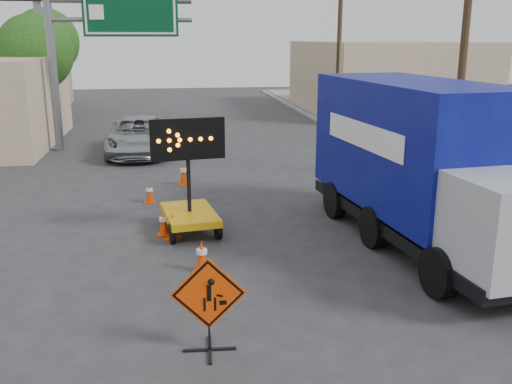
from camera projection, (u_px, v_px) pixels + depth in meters
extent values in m
plane|color=#2D2D30|center=(285.00, 350.00, 9.17)|extent=(100.00, 100.00, 0.00)
cube|color=gray|center=(378.00, 153.00, 24.53)|extent=(0.40, 60.00, 0.12)
cube|color=gray|center=(429.00, 151.00, 24.86)|extent=(4.00, 60.00, 0.15)
cube|color=#C4AF8D|center=(383.00, 76.00, 39.10)|extent=(10.00, 14.00, 4.60)
cylinder|color=slate|center=(53.00, 73.00, 24.48)|extent=(0.36, 0.36, 6.80)
cylinder|color=slate|center=(120.00, 0.00, 24.14)|extent=(6.00, 0.28, 0.28)
cylinder|color=slate|center=(121.00, 20.00, 24.35)|extent=(6.00, 0.20, 0.20)
cube|color=#04391C|center=(130.00, 12.00, 24.21)|extent=(4.00, 0.10, 2.00)
cube|color=silver|center=(130.00, 12.00, 24.15)|extent=(3.80, 0.01, 1.80)
cylinder|color=slate|center=(41.00, 44.00, 31.52)|extent=(0.44, 0.44, 9.00)
cylinder|color=#422C1C|center=(464.00, 49.00, 18.71)|extent=(0.26, 0.26, 9.00)
cylinder|color=#422C1C|center=(339.00, 44.00, 32.06)|extent=(0.26, 0.26, 9.00)
cylinder|color=#422C1C|center=(40.00, 104.00, 28.54)|extent=(0.28, 0.28, 3.25)
sphere|color=#184513|center=(35.00, 52.00, 27.87)|extent=(3.71, 3.71, 3.71)
cylinder|color=#422C1C|center=(50.00, 88.00, 35.97)|extent=(0.28, 0.28, 3.58)
sphere|color=#184513|center=(46.00, 42.00, 35.23)|extent=(4.10, 4.10, 4.10)
cube|color=black|center=(210.00, 350.00, 9.16)|extent=(0.86, 0.11, 0.04)
cube|color=black|center=(210.00, 350.00, 9.16)|extent=(0.11, 0.86, 0.04)
cylinder|color=black|center=(209.00, 332.00, 9.08)|extent=(0.03, 0.03, 0.67)
cube|color=#DC3B04|center=(208.00, 294.00, 8.90)|extent=(1.21, 0.10, 1.21)
cube|color=black|center=(208.00, 294.00, 8.90)|extent=(1.13, 0.07, 1.13)
cube|color=#C9920B|center=(190.00, 215.00, 14.65)|extent=(1.53, 2.23, 0.19)
cylinder|color=black|center=(188.00, 169.00, 14.34)|extent=(0.10, 0.10, 2.28)
cube|color=black|center=(187.00, 139.00, 14.13)|extent=(1.86, 0.37, 1.04)
imported|color=#A7AAAE|center=(139.00, 136.00, 24.49)|extent=(2.65, 5.67, 1.57)
cube|color=black|center=(422.00, 222.00, 13.64)|extent=(3.22, 8.27, 0.30)
cube|color=#080865|center=(413.00, 143.00, 13.95)|extent=(3.13, 6.47, 3.02)
cube|color=#9EA0A5|center=(502.00, 226.00, 10.31)|extent=(2.49, 2.04, 1.81)
cube|color=#DC3B04|center=(202.00, 271.00, 12.27)|extent=(0.48, 0.48, 0.03)
cone|color=#DC3B04|center=(202.00, 255.00, 12.17)|extent=(0.28, 0.28, 0.69)
cylinder|color=silver|center=(202.00, 252.00, 12.15)|extent=(0.23, 0.23, 0.10)
cube|color=#DC3B04|center=(173.00, 238.00, 14.24)|extent=(0.45, 0.45, 0.03)
cone|color=#DC3B04|center=(172.00, 225.00, 14.15)|extent=(0.28, 0.28, 0.67)
cylinder|color=silver|center=(172.00, 222.00, 14.13)|extent=(0.23, 0.23, 0.10)
cube|color=#DC3B04|center=(164.00, 234.00, 14.53)|extent=(0.35, 0.35, 0.03)
cone|color=#DC3B04|center=(164.00, 222.00, 14.44)|extent=(0.26, 0.26, 0.64)
cylinder|color=silver|center=(163.00, 219.00, 14.42)|extent=(0.21, 0.21, 0.09)
cube|color=#DC3B04|center=(150.00, 202.00, 17.37)|extent=(0.34, 0.34, 0.03)
cone|color=#DC3B04|center=(149.00, 192.00, 17.29)|extent=(0.25, 0.25, 0.61)
cylinder|color=silver|center=(149.00, 190.00, 17.27)|extent=(0.21, 0.21, 0.09)
cube|color=#DC3B04|center=(185.00, 184.00, 19.47)|extent=(0.46, 0.46, 0.03)
cone|color=#DC3B04|center=(184.00, 173.00, 19.37)|extent=(0.32, 0.32, 0.78)
cylinder|color=silver|center=(184.00, 170.00, 19.34)|extent=(0.26, 0.26, 0.11)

